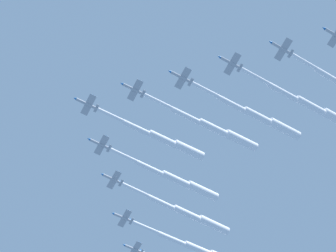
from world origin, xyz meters
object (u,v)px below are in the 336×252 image
at_px(jet_starboard_mid, 189,214).
at_px(jet_port_outer, 313,107).
at_px(jet_starboard_inner, 177,180).
at_px(jet_lead, 163,139).
at_px(jet_port_inner, 215,128).
at_px(jet_starboard_outer, 200,250).
at_px(jet_port_mid, 259,117).

distance_m(jet_starboard_mid, jet_port_outer, 70.46).
bearing_deg(jet_starboard_inner, jet_starboard_mid, -90.99).
distance_m(jet_lead, jet_starboard_inner, 20.51).
distance_m(jet_port_inner, jet_starboard_outer, 61.41).
bearing_deg(jet_starboard_outer, jet_port_inner, 107.52).
relative_size(jet_lead, jet_port_mid, 0.98).
bearing_deg(jet_starboard_inner, jet_starboard_outer, -91.62).
bearing_deg(jet_starboard_inner, jet_lead, 88.03).
xyz_separation_m(jet_starboard_mid, jet_port_outer, (-56.77, 41.67, -2.24)).
relative_size(jet_port_mid, jet_starboard_outer, 0.91).
height_order(jet_starboard_inner, jet_port_mid, jet_starboard_inner).
distance_m(jet_lead, jet_starboard_outer, 59.05).
xyz_separation_m(jet_starboard_inner, jet_starboard_outer, (-1.09, -38.52, -1.23)).
relative_size(jet_port_inner, jet_port_mid, 1.04).
bearing_deg(jet_starboard_inner, jet_port_outer, 159.29).
bearing_deg(jet_starboard_mid, jet_port_mid, 130.96).
relative_size(jet_starboard_inner, jet_port_mid, 1.02).
distance_m(jet_starboard_mid, jet_starboard_outer, 18.67).
height_order(jet_port_inner, jet_port_outer, jet_port_inner).
relative_size(jet_lead, jet_starboard_inner, 0.96).
distance_m(jet_starboard_inner, jet_port_mid, 43.04).
bearing_deg(jet_lead, jet_port_mid, 177.60).
distance_m(jet_lead, jet_starboard_mid, 40.62).
xyz_separation_m(jet_starboard_mid, jet_starboard_outer, (-0.74, -18.44, -2.83)).
bearing_deg(jet_port_inner, jet_starboard_inner, -45.64).
xyz_separation_m(jet_port_inner, jet_port_mid, (-17.37, 2.06, -1.51)).
xyz_separation_m(jet_port_mid, jet_starboard_mid, (36.59, -42.16, 2.29)).
distance_m(jet_port_mid, jet_starboard_outer, 70.40).
bearing_deg(jet_port_outer, jet_port_mid, 1.36).
bearing_deg(jet_port_outer, jet_lead, -1.09).
bearing_deg(jet_port_outer, jet_starboard_inner, -20.71).
bearing_deg(jet_port_inner, jet_port_mid, 173.22).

